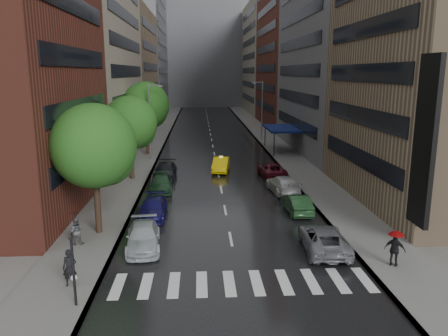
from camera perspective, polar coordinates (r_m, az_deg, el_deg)
The scene contains 21 objects.
ground at distance 24.68m, azimuth 1.57°, elevation -12.68°, with size 220.00×220.00×0.00m, color gray.
road at distance 73.04m, azimuth -1.72°, elevation 4.17°, with size 14.00×140.00×0.01m, color black.
sidewalk_left at distance 73.35m, azimuth -8.78°, elevation 4.12°, with size 4.00×140.00×0.15m, color gray.
sidewalk_right at distance 73.82m, azimuth 5.30°, elevation 4.27°, with size 4.00×140.00×0.15m, color gray.
crosswalk at distance 22.90m, azimuth 2.52°, elevation -14.75°, with size 13.15×2.80×0.01m.
buildings_left at distance 82.29m, azimuth -12.90°, elevation 15.96°, with size 8.00×108.00×38.00m.
buildings_right at distance 80.89m, azimuth 9.16°, elevation 15.50°, with size 8.05×109.10×36.00m.
building_far at distance 140.39m, azimuth -2.56°, elevation 14.66°, with size 40.00×14.00×32.00m, color slate.
tree_near at distance 28.76m, azimuth -16.65°, elevation 2.75°, with size 5.40×5.40×8.61m.
tree_mid at distance 43.29m, azimuth -12.17°, elevation 5.79°, with size 5.21×5.21×8.30m.
tree_far at distance 56.35m, azimuth -10.15°, elevation 8.08°, with size 5.86×5.86×9.34m.
taxi at distance 46.87m, azimuth -0.40°, elevation 0.47°, with size 1.62×4.63×1.53m, color yellow.
parked_cars_left at distance 36.36m, azimuth -8.63°, elevation -3.29°, with size 2.41×23.12×1.51m.
parked_cars_right at distance 35.85m, azimuth 8.68°, elevation -3.49°, with size 2.79×24.38×1.52m.
ped_bag_walker at distance 23.20m, azimuth -19.48°, elevation -12.27°, with size 0.72×0.51×1.86m.
ped_black_umbrella at distance 28.16m, azimuth -18.83°, elevation -7.10°, with size 0.96×0.98×2.09m.
ped_red_umbrella at distance 25.61m, azimuth 21.47°, elevation -9.39°, with size 1.15×1.00×2.01m.
traffic_light at distance 20.86m, azimuth -19.15°, elevation -11.56°, with size 0.18×0.15×3.45m.
street_lamp_left at distance 52.88m, azimuth -9.59°, elevation 6.19°, with size 1.74×0.22×9.00m.
street_lamp_right at distance 68.18m, azimuth 4.93°, elevation 7.68°, with size 1.74×0.22×9.00m.
awning at distance 58.75m, azimuth 7.50°, elevation 5.14°, with size 4.00×8.00×3.12m.
Camera 1 is at (-1.93, -22.26, 10.46)m, focal length 35.00 mm.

